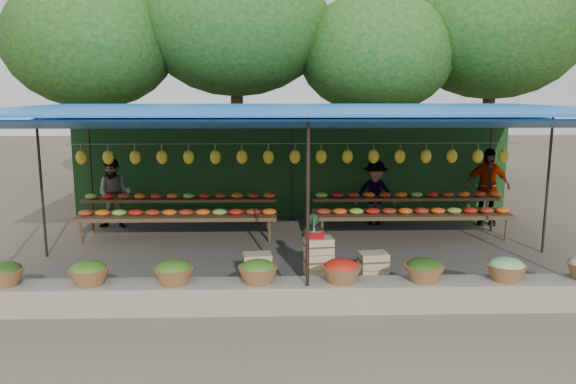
{
  "coord_description": "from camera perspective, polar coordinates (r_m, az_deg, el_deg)",
  "views": [
    {
      "loc": [
        -0.5,
        -10.46,
        3.1
      ],
      "look_at": [
        -0.18,
        0.2,
        1.19
      ],
      "focal_mm": 35.0,
      "sensor_mm": 36.0,
      "label": 1
    }
  ],
  "objects": [
    {
      "name": "ground",
      "position": [
        10.92,
        0.99,
        -6.36
      ],
      "size": [
        60.0,
        60.0,
        0.0
      ],
      "primitive_type": "plane",
      "color": "brown",
      "rests_on": "ground"
    },
    {
      "name": "stone_curb",
      "position": [
        8.25,
        1.9,
        -10.45
      ],
      "size": [
        10.6,
        0.55,
        0.4
      ],
      "primitive_type": "cube",
      "color": "gray",
      "rests_on": "ground"
    },
    {
      "name": "stall_canopy",
      "position": [
        10.54,
        1.02,
        7.85
      ],
      "size": [
        10.8,
        6.6,
        2.82
      ],
      "color": "black",
      "rests_on": "ground"
    },
    {
      "name": "produce_baskets",
      "position": [
        8.13,
        1.21,
        -8.06
      ],
      "size": [
        8.98,
        0.58,
        0.34
      ],
      "color": "brown",
      "rests_on": "stone_curb"
    },
    {
      "name": "netting_backdrop",
      "position": [
        13.74,
        0.39,
        2.41
      ],
      "size": [
        10.6,
        0.06,
        2.5
      ],
      "primitive_type": "cube",
      "color": "#204619",
      "rests_on": "ground"
    },
    {
      "name": "tree_row",
      "position": [
        16.65,
        1.82,
        15.67
      ],
      "size": [
        16.51,
        5.5,
        7.12
      ],
      "color": "#341E12",
      "rests_on": "ground"
    },
    {
      "name": "fruit_table_left",
      "position": [
        12.23,
        -11.05,
        -1.81
      ],
      "size": [
        4.21,
        0.95,
        0.93
      ],
      "color": "#48361D",
      "rests_on": "ground"
    },
    {
      "name": "fruit_table_right",
      "position": [
        12.44,
        12.33,
        -1.66
      ],
      "size": [
        4.21,
        0.95,
        0.93
      ],
      "color": "#48361D",
      "rests_on": "ground"
    },
    {
      "name": "crate_counter",
      "position": [
        9.26,
        2.95,
        -7.41
      ],
      "size": [
        2.39,
        0.4,
        0.77
      ],
      "color": "tan",
      "rests_on": "ground"
    },
    {
      "name": "weighing_scale",
      "position": [
        9.11,
        2.66,
        -4.17
      ],
      "size": [
        0.32,
        0.32,
        0.34
      ],
      "color": "#AA0D10",
      "rests_on": "crate_counter"
    },
    {
      "name": "vendor_seated",
      "position": [
        9.38,
        2.56,
        -5.54
      ],
      "size": [
        0.48,
        0.38,
        1.14
      ],
      "primitive_type": "imported",
      "rotation": [
        0.0,
        0.0,
        2.85
      ],
      "color": "#19381A",
      "rests_on": "ground"
    },
    {
      "name": "customer_left",
      "position": [
        13.46,
        -17.2,
        -0.16
      ],
      "size": [
        0.78,
        0.61,
        1.6
      ],
      "primitive_type": "imported",
      "rotation": [
        0.0,
        0.0,
        -0.01
      ],
      "color": "slate",
      "rests_on": "ground"
    },
    {
      "name": "customer_mid",
      "position": [
        13.3,
        8.85,
        -0.1
      ],
      "size": [
        0.99,
        0.57,
        1.52
      ],
      "primitive_type": "imported",
      "rotation": [
        0.0,
        0.0,
        0.01
      ],
      "color": "slate",
      "rests_on": "ground"
    },
    {
      "name": "customer_right",
      "position": [
        13.98,
        19.54,
        0.52
      ],
      "size": [
        1.1,
        0.55,
        1.81
      ],
      "primitive_type": "imported",
      "rotation": [
        0.0,
        0.0,
        -0.11
      ],
      "color": "slate",
      "rests_on": "ground"
    }
  ]
}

